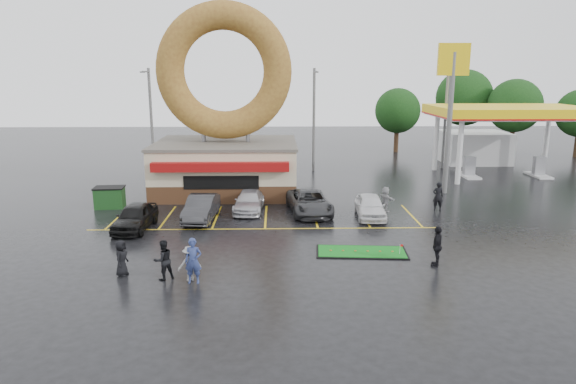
{
  "coord_description": "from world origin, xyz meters",
  "views": [
    {
      "loc": [
        0.64,
        -24.36,
        8.6
      ],
      "look_at": [
        1.3,
        3.1,
        2.2
      ],
      "focal_mm": 32.0,
      "sensor_mm": 36.0,
      "label": 1
    }
  ],
  "objects_px": {
    "streetlight_right": "(446,116)",
    "car_white": "(370,206)",
    "car_black": "(135,217)",
    "car_grey": "(309,202)",
    "car_silver": "(249,201)",
    "dumpster": "(110,198)",
    "donut_shop": "(226,131)",
    "gas_station": "(493,129)",
    "shell_sign": "(452,91)",
    "car_dgrey": "(201,208)",
    "putting_green": "(362,252)",
    "person_cameraman": "(437,246)",
    "person_blue": "(193,261)",
    "streetlight_mid": "(314,117)",
    "streetlight_left": "(151,119)"
  },
  "relations": [
    {
      "from": "streetlight_left",
      "to": "car_black",
      "type": "height_order",
      "value": "streetlight_left"
    },
    {
      "from": "car_silver",
      "to": "person_cameraman",
      "type": "distance_m",
      "value": 13.3
    },
    {
      "from": "car_grey",
      "to": "dumpster",
      "type": "relative_size",
      "value": 2.87
    },
    {
      "from": "car_black",
      "to": "car_white",
      "type": "height_order",
      "value": "car_black"
    },
    {
      "from": "gas_station",
      "to": "putting_green",
      "type": "xyz_separation_m",
      "value": [
        -15.19,
        -21.58,
        -3.66
      ]
    },
    {
      "from": "streetlight_mid",
      "to": "person_cameraman",
      "type": "distance_m",
      "value": 24.02
    },
    {
      "from": "dumpster",
      "to": "donut_shop",
      "type": "bearing_deg",
      "value": 27.84
    },
    {
      "from": "car_black",
      "to": "car_grey",
      "type": "xyz_separation_m",
      "value": [
        9.99,
        3.14,
        -0.01
      ]
    },
    {
      "from": "streetlight_left",
      "to": "streetlight_right",
      "type": "distance_m",
      "value": 26.08
    },
    {
      "from": "person_blue",
      "to": "car_white",
      "type": "bearing_deg",
      "value": 47.76
    },
    {
      "from": "gas_station",
      "to": "shell_sign",
      "type": "distance_m",
      "value": 11.93
    },
    {
      "from": "streetlight_mid",
      "to": "streetlight_right",
      "type": "xyz_separation_m",
      "value": [
        12.0,
        1.0,
        0.0
      ]
    },
    {
      "from": "dumpster",
      "to": "car_black",
      "type": "bearing_deg",
      "value": -63.75
    },
    {
      "from": "donut_shop",
      "to": "car_black",
      "type": "relative_size",
      "value": 3.16
    },
    {
      "from": "donut_shop",
      "to": "car_dgrey",
      "type": "distance_m",
      "value": 8.55
    },
    {
      "from": "car_silver",
      "to": "car_grey",
      "type": "xyz_separation_m",
      "value": [
        3.8,
        -0.67,
        0.09
      ]
    },
    {
      "from": "streetlight_left",
      "to": "streetlight_right",
      "type": "relative_size",
      "value": 1.0
    },
    {
      "from": "shell_sign",
      "to": "car_black",
      "type": "distance_m",
      "value": 22.97
    },
    {
      "from": "person_cameraman",
      "to": "streetlight_left",
      "type": "bearing_deg",
      "value": -117.66
    },
    {
      "from": "car_silver",
      "to": "dumpster",
      "type": "distance_m",
      "value": 9.18
    },
    {
      "from": "putting_green",
      "to": "car_black",
      "type": "bearing_deg",
      "value": 161.1
    },
    {
      "from": "car_white",
      "to": "streetlight_mid",
      "type": "bearing_deg",
      "value": 102.2
    },
    {
      "from": "streetlight_left",
      "to": "car_black",
      "type": "distance_m",
      "value": 17.13
    },
    {
      "from": "dumpster",
      "to": "putting_green",
      "type": "xyz_separation_m",
      "value": [
        15.02,
        -8.97,
        -0.61
      ]
    },
    {
      "from": "gas_station",
      "to": "car_black",
      "type": "height_order",
      "value": "gas_station"
    },
    {
      "from": "gas_station",
      "to": "streetlight_left",
      "type": "relative_size",
      "value": 1.52
    },
    {
      "from": "donut_shop",
      "to": "dumpster",
      "type": "xyz_separation_m",
      "value": [
        -7.2,
        -4.64,
        -3.81
      ]
    },
    {
      "from": "dumpster",
      "to": "car_grey",
      "type": "bearing_deg",
      "value": -12.39
    },
    {
      "from": "car_silver",
      "to": "putting_green",
      "type": "relative_size",
      "value": 0.94
    },
    {
      "from": "car_dgrey",
      "to": "person_blue",
      "type": "height_order",
      "value": "person_blue"
    },
    {
      "from": "car_silver",
      "to": "dumpster",
      "type": "bearing_deg",
      "value": 176.99
    },
    {
      "from": "car_dgrey",
      "to": "person_cameraman",
      "type": "height_order",
      "value": "person_cameraman"
    },
    {
      "from": "car_black",
      "to": "dumpster",
      "type": "height_order",
      "value": "car_black"
    },
    {
      "from": "shell_sign",
      "to": "car_dgrey",
      "type": "xyz_separation_m",
      "value": [
        -16.83,
        -6.68,
        -6.64
      ]
    },
    {
      "from": "streetlight_left",
      "to": "streetlight_mid",
      "type": "height_order",
      "value": "same"
    },
    {
      "from": "car_silver",
      "to": "dumpster",
      "type": "relative_size",
      "value": 2.38
    },
    {
      "from": "person_cameraman",
      "to": "dumpster",
      "type": "bearing_deg",
      "value": -97.13
    },
    {
      "from": "gas_station",
      "to": "car_silver",
      "type": "bearing_deg",
      "value": -147.12
    },
    {
      "from": "shell_sign",
      "to": "streetlight_right",
      "type": "height_order",
      "value": "shell_sign"
    },
    {
      "from": "gas_station",
      "to": "car_grey",
      "type": "height_order",
      "value": "gas_station"
    },
    {
      "from": "car_black",
      "to": "dumpster",
      "type": "xyz_separation_m",
      "value": [
        -2.93,
        4.83,
        -0.08
      ]
    },
    {
      "from": "shell_sign",
      "to": "putting_green",
      "type": "distance_m",
      "value": 16.75
    },
    {
      "from": "streetlight_mid",
      "to": "car_white",
      "type": "height_order",
      "value": "streetlight_mid"
    },
    {
      "from": "donut_shop",
      "to": "dumpster",
      "type": "relative_size",
      "value": 7.5
    },
    {
      "from": "car_white",
      "to": "donut_shop",
      "type": "bearing_deg",
      "value": 145.43
    },
    {
      "from": "streetlight_left",
      "to": "car_grey",
      "type": "bearing_deg",
      "value": -46.23
    },
    {
      "from": "car_grey",
      "to": "streetlight_left",
      "type": "bearing_deg",
      "value": 127.19
    },
    {
      "from": "shell_sign",
      "to": "person_cameraman",
      "type": "height_order",
      "value": "shell_sign"
    },
    {
      "from": "streetlight_right",
      "to": "car_white",
      "type": "xyz_separation_m",
      "value": [
        -9.65,
        -16.25,
        -4.08
      ]
    },
    {
      "from": "car_dgrey",
      "to": "dumpster",
      "type": "distance_m",
      "value": 7.04
    }
  ]
}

